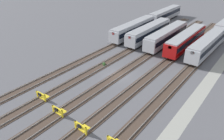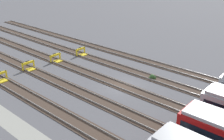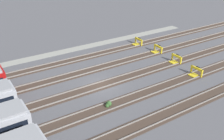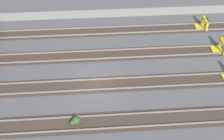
{
  "view_description": "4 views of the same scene",
  "coord_description": "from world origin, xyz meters",
  "px_view_note": "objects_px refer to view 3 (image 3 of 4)",
  "views": [
    {
      "loc": [
        -27.43,
        -19.68,
        18.94
      ],
      "look_at": [
        -1.7,
        0.0,
        1.8
      ],
      "focal_mm": 35.0,
      "sensor_mm": 36.0,
      "label": 1
    },
    {
      "loc": [
        18.6,
        -23.49,
        15.29
      ],
      "look_at": [
        -1.7,
        0.0,
        1.8
      ],
      "focal_mm": 42.0,
      "sensor_mm": 36.0,
      "label": 2
    },
    {
      "loc": [
        14.91,
        25.66,
        16.87
      ],
      "look_at": [
        -1.7,
        0.0,
        1.8
      ],
      "focal_mm": 42.0,
      "sensor_mm": 36.0,
      "label": 3
    },
    {
      "loc": [
        -0.1,
        21.77,
        20.13
      ],
      "look_at": [
        -1.7,
        0.0,
        1.8
      ],
      "focal_mm": 50.0,
      "sensor_mm": 36.0,
      "label": 4
    }
  ],
  "objects_px": {
    "bumper_stop_near_inner_track": "(157,49)",
    "weed_clump": "(109,104)",
    "bumper_stop_nearest_track": "(138,42)",
    "bumper_stop_middle_track": "(175,59)",
    "bumper_stop_far_inner_track": "(195,72)"
  },
  "relations": [
    {
      "from": "bumper_stop_middle_track",
      "to": "bumper_stop_far_inner_track",
      "type": "relative_size",
      "value": 1.0
    },
    {
      "from": "bumper_stop_near_inner_track",
      "to": "weed_clump",
      "type": "relative_size",
      "value": 2.18
    },
    {
      "from": "bumper_stop_near_inner_track",
      "to": "weed_clump",
      "type": "height_order",
      "value": "bumper_stop_near_inner_track"
    },
    {
      "from": "bumper_stop_nearest_track",
      "to": "bumper_stop_middle_track",
      "type": "distance_m",
      "value": 9.31
    },
    {
      "from": "bumper_stop_nearest_track",
      "to": "bumper_stop_middle_track",
      "type": "xyz_separation_m",
      "value": [
        -0.11,
        9.31,
        0.0
      ]
    },
    {
      "from": "bumper_stop_far_inner_track",
      "to": "weed_clump",
      "type": "relative_size",
      "value": 2.18
    },
    {
      "from": "bumper_stop_far_inner_track",
      "to": "weed_clump",
      "type": "height_order",
      "value": "bumper_stop_far_inner_track"
    },
    {
      "from": "bumper_stop_near_inner_track",
      "to": "weed_clump",
      "type": "bearing_deg",
      "value": 30.77
    },
    {
      "from": "bumper_stop_nearest_track",
      "to": "bumper_stop_far_inner_track",
      "type": "bearing_deg",
      "value": 87.06
    },
    {
      "from": "bumper_stop_middle_track",
      "to": "bumper_stop_nearest_track",
      "type": "bearing_deg",
      "value": -89.3
    },
    {
      "from": "bumper_stop_nearest_track",
      "to": "weed_clump",
      "type": "height_order",
      "value": "bumper_stop_nearest_track"
    },
    {
      "from": "bumper_stop_nearest_track",
      "to": "bumper_stop_near_inner_track",
      "type": "relative_size",
      "value": 1.0
    },
    {
      "from": "bumper_stop_nearest_track",
      "to": "bumper_stop_middle_track",
      "type": "height_order",
      "value": "same"
    },
    {
      "from": "weed_clump",
      "to": "bumper_stop_nearest_track",
      "type": "bearing_deg",
      "value": -137.16
    },
    {
      "from": "weed_clump",
      "to": "bumper_stop_far_inner_track",
      "type": "bearing_deg",
      "value": 179.42
    }
  ]
}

